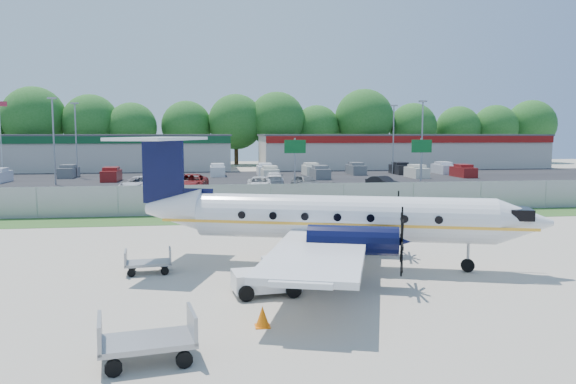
{
  "coord_description": "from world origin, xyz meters",
  "views": [
    {
      "loc": [
        -4.18,
        -23.26,
        5.41
      ],
      "look_at": [
        0.0,
        6.0,
        2.3
      ],
      "focal_mm": 35.0,
      "sensor_mm": 36.0,
      "label": 1
    }
  ],
  "objects": [
    {
      "name": "ground",
      "position": [
        0.0,
        0.0,
        0.0
      ],
      "size": [
        170.0,
        170.0,
        0.0
      ],
      "primitive_type": "plane",
      "color": "#B5AB99",
      "rests_on": "ground"
    },
    {
      "name": "grass_verge",
      "position": [
        0.0,
        12.0,
        0.01
      ],
      "size": [
        170.0,
        4.0,
        0.02
      ],
      "primitive_type": "cube",
      "color": "#2D561E",
      "rests_on": "ground"
    },
    {
      "name": "access_road",
      "position": [
        0.0,
        19.0,
        0.01
      ],
      "size": [
        170.0,
        8.0,
        0.02
      ],
      "primitive_type": "cube",
      "color": "black",
      "rests_on": "ground"
    },
    {
      "name": "parking_lot",
      "position": [
        0.0,
        40.0,
        0.01
      ],
      "size": [
        170.0,
        32.0,
        0.02
      ],
      "primitive_type": "cube",
      "color": "black",
      "rests_on": "ground"
    },
    {
      "name": "perimeter_fence",
      "position": [
        0.0,
        14.0,
        1.0
      ],
      "size": [
        120.0,
        0.06,
        1.99
      ],
      "color": "gray",
      "rests_on": "ground"
    },
    {
      "name": "building_west",
      "position": [
        -24.0,
        61.98,
        2.63
      ],
      "size": [
        46.4,
        12.4,
        5.24
      ],
      "color": "beige",
      "rests_on": "ground"
    },
    {
      "name": "building_east",
      "position": [
        26.0,
        61.98,
        2.63
      ],
      "size": [
        44.4,
        12.4,
        5.24
      ],
      "color": "beige",
      "rests_on": "ground"
    },
    {
      "name": "sign_left",
      "position": [
        -8.0,
        22.91,
        3.61
      ],
      "size": [
        1.8,
        0.26,
        5.0
      ],
      "color": "gray",
      "rests_on": "ground"
    },
    {
      "name": "sign_mid",
      "position": [
        3.0,
        22.91,
        3.61
      ],
      "size": [
        1.8,
        0.26,
        5.0
      ],
      "color": "gray",
      "rests_on": "ground"
    },
    {
      "name": "sign_right",
      "position": [
        14.0,
        22.91,
        3.61
      ],
      "size": [
        1.8,
        0.26,
        5.0
      ],
      "color": "gray",
      "rests_on": "ground"
    },
    {
      "name": "flagpole_east",
      "position": [
        -30.92,
        55.0,
        5.64
      ],
      "size": [
        1.06,
        0.12,
        10.0
      ],
      "color": "white",
      "rests_on": "ground"
    },
    {
      "name": "light_pole_nw",
      "position": [
        -20.0,
        38.0,
        5.23
      ],
      "size": [
        0.9,
        0.35,
        9.09
      ],
      "color": "gray",
      "rests_on": "ground"
    },
    {
      "name": "light_pole_ne",
      "position": [
        20.0,
        38.0,
        5.23
      ],
      "size": [
        0.9,
        0.35,
        9.09
      ],
      "color": "gray",
      "rests_on": "ground"
    },
    {
      "name": "light_pole_sw",
      "position": [
        -20.0,
        48.0,
        5.23
      ],
      "size": [
        0.9,
        0.35,
        9.09
      ],
      "color": "gray",
      "rests_on": "ground"
    },
    {
      "name": "light_pole_se",
      "position": [
        20.0,
        48.0,
        5.23
      ],
      "size": [
        0.9,
        0.35,
        9.09
      ],
      "color": "gray",
      "rests_on": "ground"
    },
    {
      "name": "tree_line",
      "position": [
        0.0,
        74.0,
        0.0
      ],
      "size": [
        112.0,
        6.0,
        14.0
      ],
      "primitive_type": null,
      "color": "#1E5B1A",
      "rests_on": "ground"
    },
    {
      "name": "aircraft",
      "position": [
        0.79,
        -1.38,
        2.02
      ],
      "size": [
        17.11,
        16.69,
        5.24
      ],
      "color": "white",
      "rests_on": "ground"
    },
    {
      "name": "pushback_tug",
      "position": [
        -2.21,
        -4.84,
        0.57
      ],
      "size": [
        2.33,
        1.78,
        1.19
      ],
      "color": "white",
      "rests_on": "ground"
    },
    {
      "name": "baggage_cart_near",
      "position": [
        -6.54,
        -1.39,
        0.43
      ],
      "size": [
        1.85,
        1.21,
        0.92
      ],
      "color": "gray",
      "rests_on": "ground"
    },
    {
      "name": "baggage_cart_far",
      "position": [
        -5.67,
        -10.11,
        0.55
      ],
      "size": [
        2.43,
        1.69,
        1.17
      ],
      "color": "gray",
      "rests_on": "ground"
    },
    {
      "name": "cone_nose",
      "position": [
        3.82,
        2.38,
        0.22
      ],
      "size": [
        0.33,
        0.33,
        0.47
      ],
      "color": "orange",
      "rests_on": "ground"
    },
    {
      "name": "cone_port_wing",
      "position": [
        -2.74,
        -8.07,
        0.28
      ],
      "size": [
        0.42,
        0.42,
        0.6
      ],
      "color": "orange",
      "rests_on": "ground"
    },
    {
      "name": "cone_starboard_wing",
      "position": [
        2.14,
        7.13,
        0.22
      ],
      "size": [
        0.33,
        0.33,
        0.46
      ],
      "color": "orange",
      "rests_on": "ground"
    },
    {
      "name": "road_car_mid",
      "position": [
        3.42,
        21.15,
        0.0
      ],
      "size": [
        5.24,
        2.41,
        1.49
      ],
      "primitive_type": "imported",
      "rotation": [
        0.0,
        0.0,
        -1.64
      ],
      "color": "#595B5E",
      "rests_on": "ground"
    },
    {
      "name": "parked_car_a",
      "position": [
        -10.33,
        28.93,
        0.0
      ],
      "size": [
        3.98,
        5.89,
        1.5
      ],
      "primitive_type": "imported",
      "rotation": [
        0.0,
        0.0,
        -0.3
      ],
      "color": "silver",
      "rests_on": "ground"
    },
    {
      "name": "parked_car_b",
      "position": [
        -5.77,
        28.99,
        0.0
      ],
      "size": [
        3.42,
        6.2,
        1.64
      ],
      "primitive_type": "imported",
      "rotation": [
        0.0,
        0.0,
        -0.12
      ],
      "color": "maroon",
      "rests_on": "ground"
    },
    {
      "name": "parked_car_c",
      "position": [
        0.51,
        28.59,
        0.0
      ],
      "size": [
        2.68,
        5.07,
        1.36
      ],
      "primitive_type": "imported",
      "rotation": [
        0.0,
        0.0,
        -0.09
      ],
      "color": "silver",
      "rests_on": "ground"
    },
    {
      "name": "parked_car_d",
      "position": [
        5.1,
        29.43,
        0.0
      ],
      "size": [
        2.74,
        4.5,
        1.43
      ],
      "primitive_type": "imported",
      "rotation": [
        0.0,
        0.0,
        0.27
      ],
      "color": "#595B5E",
      "rests_on": "ground"
    },
    {
      "name": "parked_car_e",
      "position": [
        12.5,
        28.75,
        0.0
      ],
      "size": [
        2.75,
        4.11,
        1.28
      ],
      "primitive_type": "imported",
      "rotation": [
        0.0,
        0.0,
        0.39
      ],
      "color": "black",
      "rests_on": "ground"
    },
    {
      "name": "parked_car_f",
      "position": [
        -7.3,
        35.67,
        0.0
      ],
      "size": [
        2.02,
        4.79,
        1.61
      ],
      "primitive_type": "imported",
      "rotation": [
        0.0,
        0.0,
        3.12
      ],
      "color": "silver",
      "rests_on": "ground"
    },
    {
      "name": "parked_car_g",
      "position": [
        2.67,
        35.06,
        0.0
      ],
      "size": [
        2.27,
        4.84,
        1.36
      ],
      "primitive_type": "imported",
      "rotation": [
        0.0,
        0.0,
        3.06
      ],
      "color": "silver",
      "rests_on": "ground"
    },
    {
      "name": "far_parking_rows",
      "position": [
        0.0,
        45.0,
        0.0
      ],
      "size": [
        56.0,
        10.0,
        1.6
      ],
      "primitive_type": null,
      "color": "gray",
      "rests_on": "ground"
    }
  ]
}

